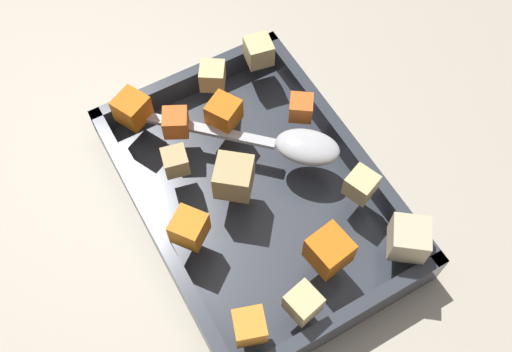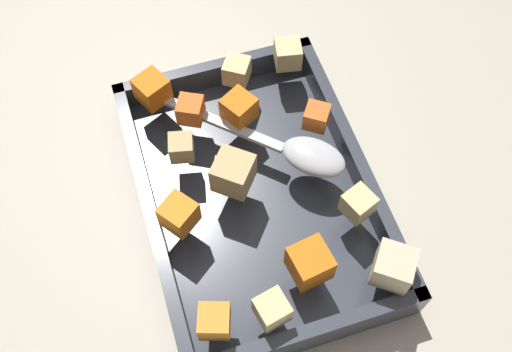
{
  "view_description": "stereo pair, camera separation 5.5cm",
  "coord_description": "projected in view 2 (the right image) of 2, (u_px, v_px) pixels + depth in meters",
  "views": [
    {
      "loc": [
        0.21,
        -0.14,
        0.54
      ],
      "look_at": [
        -0.02,
        -0.01,
        0.06
      ],
      "focal_mm": 41.46,
      "sensor_mm": 36.0,
      "label": 1
    },
    {
      "loc": [
        0.24,
        -0.09,
        0.54
      ],
      "look_at": [
        -0.02,
        -0.01,
        0.06
      ],
      "focal_mm": 41.46,
      "sensor_mm": 36.0,
      "label": 2
    }
  ],
  "objects": [
    {
      "name": "carrot_chunk_mid_left",
      "position": [
        191.0,
        110.0,
        0.59
      ],
      "size": [
        0.03,
        0.03,
        0.02
      ],
      "primitive_type": "cube",
      "rotation": [
        0.0,
        0.0,
        1.09
      ],
      "color": "orange",
      "rests_on": "baking_dish"
    },
    {
      "name": "carrot_chunk_back_center",
      "position": [
        239.0,
        108.0,
        0.59
      ],
      "size": [
        0.04,
        0.04,
        0.03
      ],
      "primitive_type": "cube",
      "rotation": [
        0.0,
        0.0,
        3.67
      ],
      "color": "orange",
      "rests_on": "baking_dish"
    },
    {
      "name": "carrot_chunk_near_left",
      "position": [
        179.0,
        216.0,
        0.53
      ],
      "size": [
        0.04,
        0.04,
        0.03
      ],
      "primitive_type": "cube",
      "rotation": [
        0.0,
        0.0,
        2.22
      ],
      "color": "orange",
      "rests_on": "baking_dish"
    },
    {
      "name": "potato_chunk_under_handle",
      "position": [
        181.0,
        147.0,
        0.57
      ],
      "size": [
        0.03,
        0.03,
        0.02
      ],
      "primitive_type": "cube",
      "rotation": [
        0.0,
        0.0,
        4.49
      ],
      "color": "tan",
      "rests_on": "baking_dish"
    },
    {
      "name": "carrot_chunk_mid_right",
      "position": [
        316.0,
        117.0,
        0.58
      ],
      "size": [
        0.03,
        0.03,
        0.02
      ],
      "primitive_type": "cube",
      "rotation": [
        0.0,
        0.0,
        0.96
      ],
      "color": "orange",
      "rests_on": "baking_dish"
    },
    {
      "name": "potato_chunk_front_center",
      "position": [
        288.0,
        54.0,
        0.62
      ],
      "size": [
        0.03,
        0.03,
        0.03
      ],
      "primitive_type": "cube",
      "rotation": [
        0.0,
        0.0,
        1.38
      ],
      "color": "#E0CC89",
      "rests_on": "baking_dish"
    },
    {
      "name": "potato_chunk_heap_side",
      "position": [
        272.0,
        309.0,
        0.49
      ],
      "size": [
        0.03,
        0.03,
        0.03
      ],
      "primitive_type": "cube",
      "rotation": [
        0.0,
        0.0,
        3.35
      ],
      "color": "#E0CC89",
      "rests_on": "baking_dish"
    },
    {
      "name": "ground_plane",
      "position": [
        268.0,
        216.0,
        0.59
      ],
      "size": [
        4.0,
        4.0,
        0.0
      ],
      "primitive_type": "plane",
      "color": "#BCB29E"
    },
    {
      "name": "carrot_chunk_heap_top",
      "position": [
        214.0,
        321.0,
        0.48
      ],
      "size": [
        0.03,
        0.03,
        0.03
      ],
      "primitive_type": "cube",
      "rotation": [
        0.0,
        0.0,
        1.25
      ],
      "color": "orange",
      "rests_on": "baking_dish"
    },
    {
      "name": "carrot_chunk_far_left",
      "position": [
        152.0,
        90.0,
        0.6
      ],
      "size": [
        0.04,
        0.04,
        0.03
      ],
      "primitive_type": "cube",
      "rotation": [
        0.0,
        0.0,
        0.46
      ],
      "color": "orange",
      "rests_on": "baking_dish"
    },
    {
      "name": "potato_chunk_near_right",
      "position": [
        358.0,
        204.0,
        0.54
      ],
      "size": [
        0.03,
        0.03,
        0.03
      ],
      "primitive_type": "cube",
      "rotation": [
        0.0,
        0.0,
        1.94
      ],
      "color": "#E0CC89",
      "rests_on": "baking_dish"
    },
    {
      "name": "potato_chunk_rim_edge",
      "position": [
        237.0,
        71.0,
        0.61
      ],
      "size": [
        0.03,
        0.03,
        0.03
      ],
      "primitive_type": "cube",
      "rotation": [
        0.0,
        0.0,
        5.71
      ],
      "color": "#E0CC89",
      "rests_on": "baking_dish"
    },
    {
      "name": "serving_spoon",
      "position": [
        301.0,
        152.0,
        0.57
      ],
      "size": [
        0.16,
        0.17,
        0.02
      ],
      "rotation": [
        0.0,
        0.0,
        3.95
      ],
      "color": "silver",
      "rests_on": "baking_dish"
    },
    {
      "name": "potato_chunk_corner_nw",
      "position": [
        233.0,
        173.0,
        0.55
      ],
      "size": [
        0.05,
        0.05,
        0.03
      ],
      "primitive_type": "cube",
      "rotation": [
        0.0,
        0.0,
        0.89
      ],
      "color": "tan",
      "rests_on": "baking_dish"
    },
    {
      "name": "carrot_chunk_corner_sw",
      "position": [
        310.0,
        263.0,
        0.5
      ],
      "size": [
        0.04,
        0.04,
        0.03
      ],
      "primitive_type": "cube",
      "rotation": [
        0.0,
        0.0,
        1.72
      ],
      "color": "orange",
      "rests_on": "baking_dish"
    },
    {
      "name": "baking_dish",
      "position": [
        256.0,
        196.0,
        0.59
      ],
      "size": [
        0.31,
        0.22,
        0.05
      ],
      "color": "#333842",
      "rests_on": "ground_plane"
    },
    {
      "name": "potato_chunk_center",
      "position": [
        393.0,
        267.0,
        0.5
      ],
      "size": [
        0.05,
        0.05,
        0.03
      ],
      "primitive_type": "cube",
      "rotation": [
        0.0,
        0.0,
        5.63
      ],
      "color": "beige",
      "rests_on": "baking_dish"
    }
  ]
}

